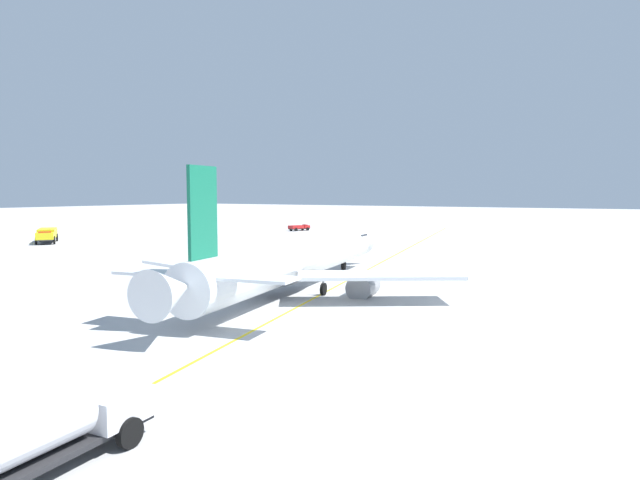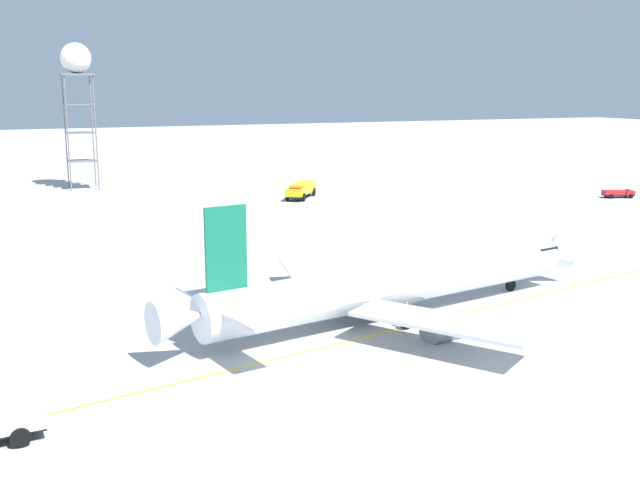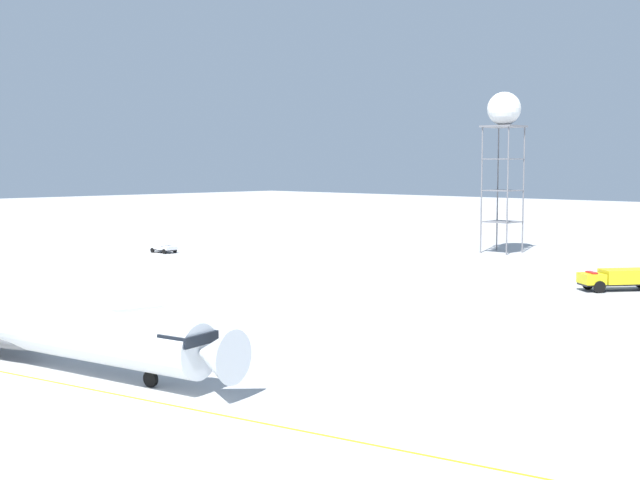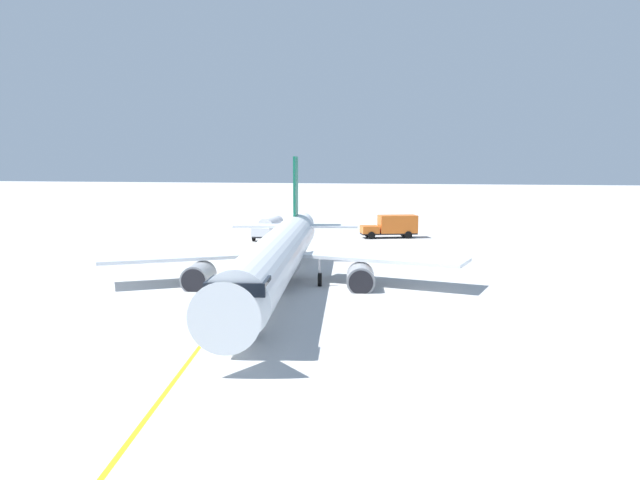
{
  "view_description": "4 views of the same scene",
  "coord_description": "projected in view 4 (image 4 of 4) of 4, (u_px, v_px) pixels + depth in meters",
  "views": [
    {
      "loc": [
        -29.34,
        45.34,
        9.0
      ],
      "look_at": [
        -3.47,
        2.67,
        4.76
      ],
      "focal_mm": 31.42,
      "sensor_mm": 36.0,
      "label": 1
    },
    {
      "loc": [
        -54.16,
        32.32,
        19.03
      ],
      "look_at": [
        13.46,
        3.49,
        3.82
      ],
      "focal_mm": 42.16,
      "sensor_mm": 36.0,
      "label": 2
    },
    {
      "loc": [
        -29.55,
        -56.46,
        14.5
      ],
      "look_at": [
        36.65,
        7.3,
        6.33
      ],
      "focal_mm": 47.14,
      "sensor_mm": 36.0,
      "label": 3
    },
    {
      "loc": [
        13.68,
        -43.64,
        9.76
      ],
      "look_at": [
        1.73,
        5.6,
        3.71
      ],
      "focal_mm": 34.8,
      "sensor_mm": 36.0,
      "label": 4
    }
  ],
  "objects": [
    {
      "name": "fuel_tanker_truck",
      "position": [
        269.0,
        227.0,
        84.29
      ],
      "size": [
        3.33,
        9.55,
        2.87
      ],
      "rotation": [
        0.0,
        0.0,
        4.8
      ],
      "color": "#232326",
      "rests_on": "ground_plane"
    },
    {
      "name": "catering_truck_truck",
      "position": [
        393.0,
        226.0,
        84.69
      ],
      "size": [
        8.01,
        5.1,
        3.1
      ],
      "rotation": [
        0.0,
        0.0,
        3.51
      ],
      "color": "#232326",
      "rests_on": "ground_plane"
    },
    {
      "name": "airliner_main",
      "position": [
        279.0,
        256.0,
        49.34
      ],
      "size": [
        30.65,
        42.22,
        11.0
      ],
      "rotation": [
        0.0,
        0.0,
        4.9
      ],
      "color": "silver",
      "rests_on": "ground_plane"
    },
    {
      "name": "taxiway_centreline",
      "position": [
        233.0,
        302.0,
        44.64
      ],
      "size": [
        39.15,
        178.99,
        0.01
      ],
      "rotation": [
        0.0,
        0.0,
        4.93
      ],
      "color": "yellow",
      "rests_on": "ground_plane"
    },
    {
      "name": "ground_plane",
      "position": [
        280.0,
        297.0,
        46.47
      ],
      "size": [
        600.0,
        600.0,
        0.0
      ],
      "primitive_type": "plane",
      "color": "#B2B2B2"
    }
  ]
}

